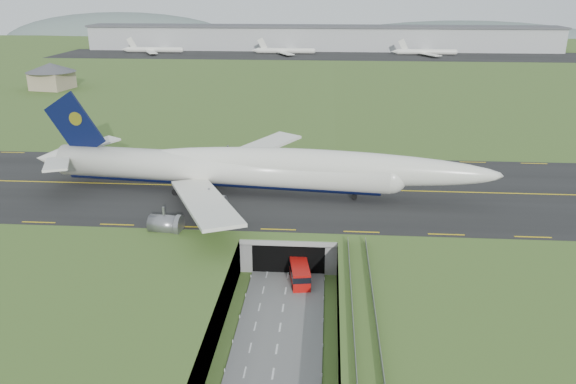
{
  "coord_description": "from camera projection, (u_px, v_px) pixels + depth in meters",
  "views": [
    {
      "loc": [
        5.99,
        -74.56,
        44.77
      ],
      "look_at": [
        -0.94,
        20.0,
        10.04
      ],
      "focal_mm": 35.0,
      "sensor_mm": 36.0,
      "label": 1
    }
  ],
  "objects": [
    {
      "name": "guideway",
      "position": [
        366.0,
        348.0,
        65.16
      ],
      "size": [
        3.0,
        53.0,
        7.05
      ],
      "color": "#A8A8A3",
      "rests_on": "ground"
    },
    {
      "name": "airfield_deck",
      "position": [
        285.0,
        281.0,
        84.61
      ],
      "size": [
        800.0,
        800.0,
        6.0
      ],
      "primitive_type": "cube",
      "color": "gray",
      "rests_on": "ground"
    },
    {
      "name": "taxiway",
      "position": [
        297.0,
        188.0,
        114.45
      ],
      "size": [
        800.0,
        44.0,
        0.18
      ],
      "primitive_type": "cube",
      "color": "black",
      "rests_on": "airfield_deck"
    },
    {
      "name": "trench_road",
      "position": [
        280.0,
        326.0,
        78.58
      ],
      "size": [
        12.0,
        75.0,
        0.2
      ],
      "primitive_type": "cube",
      "color": "slate",
      "rests_on": "ground"
    },
    {
      "name": "shuttle_tram",
      "position": [
        300.0,
        273.0,
        89.84
      ],
      "size": [
        3.95,
        7.87,
        3.07
      ],
      "rotation": [
        0.0,
        0.0,
        0.15
      ],
      "color": "#B30F0B",
      "rests_on": "ground"
    },
    {
      "name": "service_building",
      "position": [
        51.0,
        74.0,
        223.55
      ],
      "size": [
        22.36,
        22.36,
        10.48
      ],
      "rotation": [
        0.0,
        0.0,
        -0.18
      ],
      "color": "tan",
      "rests_on": "ground"
    },
    {
      "name": "distant_hills",
      "position": [
        398.0,
        47.0,
        485.27
      ],
      "size": [
        700.0,
        91.0,
        60.0
      ],
      "color": "slate",
      "rests_on": "ground"
    },
    {
      "name": "jumbo_jet",
      "position": [
        252.0,
        168.0,
        109.67
      ],
      "size": [
        93.47,
        60.07,
        19.97
      ],
      "rotation": [
        0.0,
        0.0,
        -0.1
      ],
      "color": "white",
      "rests_on": "ground"
    },
    {
      "name": "cargo_terminal",
      "position": [
        321.0,
        38.0,
        361.24
      ],
      "size": [
        320.0,
        67.0,
        15.6
      ],
      "color": "#B2B2B2",
      "rests_on": "ground"
    },
    {
      "name": "tunnel_portal",
      "position": [
        292.0,
        234.0,
        100.14
      ],
      "size": [
        17.0,
        22.3,
        6.0
      ],
      "color": "gray",
      "rests_on": "ground"
    },
    {
      "name": "ground",
      "position": [
        285.0,
        299.0,
        85.64
      ],
      "size": [
        900.0,
        900.0,
        0.0
      ],
      "primitive_type": "plane",
      "color": "#476227",
      "rests_on": "ground"
    }
  ]
}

